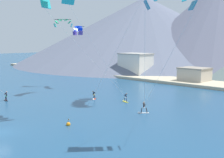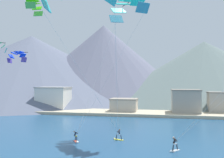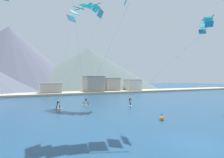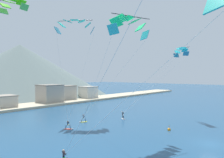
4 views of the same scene
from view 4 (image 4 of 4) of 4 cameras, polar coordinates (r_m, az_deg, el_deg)
The scene contains 15 objects.
ground_plane at distance 34.70m, azimuth 24.14°, elevation -15.22°, with size 400.00×400.00×0.00m, color navy.
kitesurfer_near_lead at distance 40.43m, azimuth -11.10°, elevation -12.15°, with size 1.30×1.67×1.63m.
kitesurfer_near_trail at distance 45.77m, azimuth -7.73°, elevation -10.60°, with size 1.77×0.99×1.62m.
kitesurfer_mid_center at distance 48.38m, azimuth 2.94°, elevation -9.82°, with size 1.40×1.61×1.79m.
parafoil_kite_near_lead at distance 49.32m, azimuth -9.67°, elevation 13.71°, with size 10.13×9.66×20.53m.
parafoil_kite_near_trail at distance 36.00m, azimuth 4.35°, elevation 13.88°, with size 8.23×14.35×17.80m.
parafoil_kite_mid_center at distance 52.50m, azimuth 17.47°, elevation 6.88°, with size 12.31×11.07×14.57m.
parafoil_kite_distant_high_outer at distance 39.39m, azimuth -24.45°, elevation 17.44°, with size 3.00×5.53×2.03m.
race_marker_buoy at distance 40.29m, azimuth 14.67°, elevation -12.64°, with size 0.56×0.56×1.02m.
shoreline_strip at distance 70.00m, azimuth -22.26°, elevation -6.69°, with size 180.00×10.00×0.70m, color #BCAD8E.
shore_building_harbour_front at distance 82.97m, azimuth -11.72°, elevation -3.65°, with size 6.31×4.32×5.82m.
shore_building_promenade_mid at distance 76.15m, azimuth -15.96°, elevation -3.84°, with size 7.07×6.86×6.46m.
shore_building_quay_west at distance 87.26m, azimuth -6.28°, elevation -3.62°, with size 5.98×5.80×5.17m.
shore_building_old_town at distance 68.57m, azimuth -26.85°, elevation -5.49°, with size 7.06×5.78×3.98m.
mountain_peak_west_ridge at distance 117.70m, azimuth -22.92°, elevation 2.30°, with size 85.54×85.54×24.88m.
Camera 4 is at (-32.06, -9.14, 9.66)m, focal length 35.00 mm.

